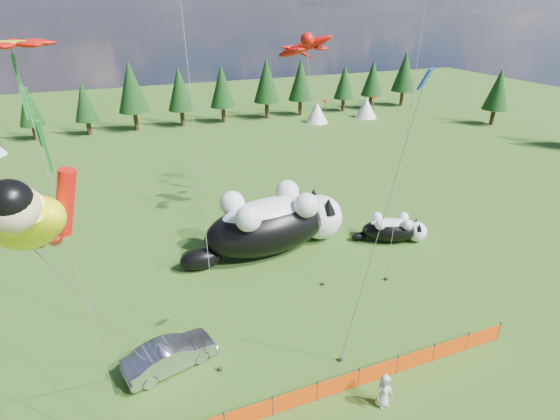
% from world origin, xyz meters
% --- Properties ---
extents(ground, '(160.00, 160.00, 0.00)m').
position_xyz_m(ground, '(0.00, 0.00, 0.00)').
color(ground, '#163D0B').
rests_on(ground, ground).
extents(safety_fence, '(22.06, 0.06, 1.10)m').
position_xyz_m(safety_fence, '(0.00, -3.00, 0.50)').
color(safety_fence, '#262626').
rests_on(safety_fence, ground).
extents(tree_line, '(90.00, 4.00, 8.00)m').
position_xyz_m(tree_line, '(0.00, 45.00, 4.00)').
color(tree_line, black).
rests_on(tree_line, ground).
extents(festival_tents, '(50.00, 3.20, 2.80)m').
position_xyz_m(festival_tents, '(11.00, 40.00, 1.40)').
color(festival_tents, white).
rests_on(festival_tents, ground).
extents(cat_large, '(11.77, 5.09, 4.25)m').
position_xyz_m(cat_large, '(3.92, 9.50, 2.02)').
color(cat_large, black).
rests_on(cat_large, ground).
extents(cat_small, '(5.07, 3.23, 1.92)m').
position_xyz_m(cat_small, '(12.09, 7.47, 0.91)').
color(cat_small, black).
rests_on(cat_small, ground).
extents(car, '(4.47, 2.51, 1.39)m').
position_xyz_m(car, '(-4.39, 1.21, 0.70)').
color(car, '#BBBBC0').
rests_on(car, ground).
extents(spectator_e, '(0.83, 0.58, 1.61)m').
position_xyz_m(spectator_e, '(3.46, -4.21, 0.80)').
color(spectator_e, beige).
rests_on(spectator_e, ground).
extents(superhero_kite, '(6.00, 7.10, 12.50)m').
position_xyz_m(superhero_kite, '(-7.80, -2.62, 9.92)').
color(superhero_kite, '#FFFB0D').
rests_on(superhero_kite, ground).
extents(gecko_kite, '(6.35, 13.37, 16.29)m').
position_xyz_m(gecko_kite, '(8.16, 14.55, 12.52)').
color(gecko_kite, '#BF0F09').
rests_on(gecko_kite, ground).
extents(flower_kite, '(2.81, 6.11, 14.75)m').
position_xyz_m(flower_kite, '(-7.84, 1.98, 13.91)').
color(flower_kite, '#BF0F09').
rests_on(flower_kite, ground).
extents(diamond_kite_c, '(2.70, 1.10, 13.63)m').
position_xyz_m(diamond_kite_c, '(5.10, -1.98, 12.35)').
color(diamond_kite_c, '#0B33AF').
rests_on(diamond_kite_c, ground).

